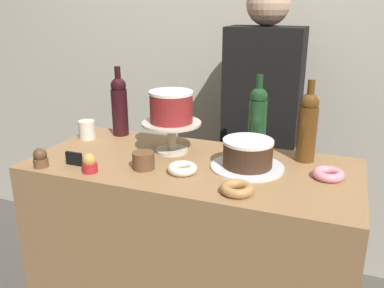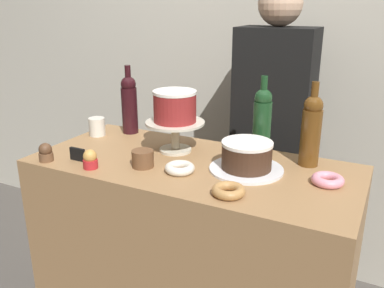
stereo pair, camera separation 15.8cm
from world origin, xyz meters
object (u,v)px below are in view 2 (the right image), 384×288
object	(u,v)px
cupcake_chocolate	(46,153)
donut_pink	(328,180)
donut_sugar	(179,168)
coffee_cup_ceramic	(97,127)
wine_bottle_amber	(311,129)
wine_bottle_dark_red	(129,103)
chocolate_round_cake	(247,155)
wine_bottle_green	(262,120)
cake_stand_pedestal	(175,131)
donut_maple	(228,191)
white_layer_cake	(175,106)
price_sign_chalkboard	(78,154)
cookie_stack	(143,159)
cupcake_caramel	(90,159)
barista_figure	(271,144)

from	to	relation	value
cupcake_chocolate	donut_pink	bearing A→B (deg)	15.00
donut_sugar	coffee_cup_ceramic	bearing A→B (deg)	158.76
wine_bottle_amber	wine_bottle_dark_red	bearing A→B (deg)	177.61
chocolate_round_cake	wine_bottle_green	xyz separation A→B (m)	(-0.01, 0.21, 0.08)
cake_stand_pedestal	donut_maple	world-z (taller)	cake_stand_pedestal
white_layer_cake	price_sign_chalkboard	distance (m)	0.44
wine_bottle_dark_red	cookie_stack	world-z (taller)	wine_bottle_dark_red
chocolate_round_cake	coffee_cup_ceramic	xyz separation A→B (m)	(-0.78, 0.09, -0.02)
donut_pink	price_sign_chalkboard	world-z (taller)	price_sign_chalkboard
donut_pink	chocolate_round_cake	bearing A→B (deg)	-178.08
wine_bottle_dark_red	donut_sugar	xyz separation A→B (m)	(0.45, -0.33, -0.13)
cupcake_caramel	price_sign_chalkboard	size ratio (longest dim) A/B	1.06
chocolate_round_cake	wine_bottle_amber	distance (m)	0.27
chocolate_round_cake	wine_bottle_amber	xyz separation A→B (m)	(0.19, 0.16, 0.08)
white_layer_cake	coffee_cup_ceramic	world-z (taller)	white_layer_cake
white_layer_cake	price_sign_chalkboard	bearing A→B (deg)	-136.96
cake_stand_pedestal	cupcake_caramel	bearing A→B (deg)	-121.96
donut_pink	coffee_cup_ceramic	xyz separation A→B (m)	(-1.07, 0.08, 0.03)
price_sign_chalkboard	white_layer_cake	bearing A→B (deg)	43.04
coffee_cup_ceramic	chocolate_round_cake	bearing A→B (deg)	-6.56
cupcake_chocolate	cake_stand_pedestal	bearing A→B (deg)	39.68
cupcake_caramel	white_layer_cake	bearing A→B (deg)	58.04
donut_maple	barista_figure	size ratio (longest dim) A/B	0.07
donut_sugar	price_sign_chalkboard	size ratio (longest dim) A/B	1.60
chocolate_round_cake	cupcake_caramel	bearing A→B (deg)	-155.26
wine_bottle_green	cupcake_caramel	distance (m)	0.70
wine_bottle_amber	cupcake_caramel	xyz separation A→B (m)	(-0.73, -0.41, -0.11)
price_sign_chalkboard	barista_figure	size ratio (longest dim) A/B	0.04
cupcake_chocolate	coffee_cup_ceramic	xyz separation A→B (m)	(-0.04, 0.36, 0.01)
coffee_cup_ceramic	wine_bottle_green	bearing A→B (deg)	8.54
cake_stand_pedestal	cupcake_chocolate	xyz separation A→B (m)	(-0.40, -0.33, -0.06)
wine_bottle_dark_red	donut_sugar	distance (m)	0.57
cupcake_chocolate	cupcake_caramel	size ratio (longest dim) A/B	1.00
wine_bottle_dark_red	donut_maple	distance (m)	0.82
donut_pink	cookie_stack	bearing A→B (deg)	-166.81
donut_maple	price_sign_chalkboard	size ratio (longest dim) A/B	1.60
cake_stand_pedestal	wine_bottle_green	size ratio (longest dim) A/B	0.76
wine_bottle_green	donut_pink	size ratio (longest dim) A/B	2.91
white_layer_cake	donut_sugar	world-z (taller)	white_layer_cake
cupcake_caramel	cake_stand_pedestal	bearing A→B (deg)	58.04
white_layer_cake	donut_sugar	bearing A→B (deg)	-57.82
donut_pink	cookie_stack	xyz separation A→B (m)	(-0.66, -0.15, 0.02)
cupcake_chocolate	price_sign_chalkboard	size ratio (longest dim) A/B	1.06
barista_figure	wine_bottle_green	bearing A→B (deg)	-82.01
white_layer_cake	cookie_stack	distance (m)	0.27
wine_bottle_dark_red	barista_figure	bearing A→B (deg)	28.30
wine_bottle_green	coffee_cup_ceramic	size ratio (longest dim) A/B	3.83
cake_stand_pedestal	barista_figure	bearing A→B (deg)	58.34
barista_figure	coffee_cup_ceramic	bearing A→B (deg)	-148.80
chocolate_round_cake	wine_bottle_green	bearing A→B (deg)	93.20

